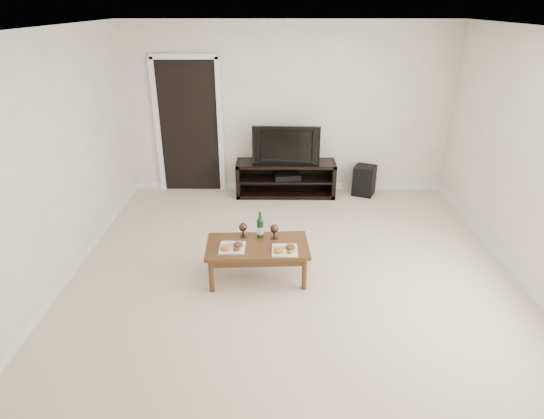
{
  "coord_description": "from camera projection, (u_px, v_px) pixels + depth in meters",
  "views": [
    {
      "loc": [
        -0.19,
        -4.23,
        2.82
      ],
      "look_at": [
        -0.23,
        0.39,
        0.7
      ],
      "focal_mm": 30.0,
      "sensor_mm": 36.0,
      "label": 1
    }
  ],
  "objects": [
    {
      "name": "floor",
      "position": [
        293.0,
        282.0,
        5.02
      ],
      "size": [
        5.5,
        5.5,
        0.0
      ],
      "primitive_type": "plane",
      "color": "beige",
      "rests_on": "ground"
    },
    {
      "name": "back_wall",
      "position": [
        289.0,
        110.0,
        6.99
      ],
      "size": [
        5.0,
        0.04,
        2.6
      ],
      "primitive_type": "cube",
      "color": "beige",
      "rests_on": "ground"
    },
    {
      "name": "ceiling",
      "position": [
        299.0,
        27.0,
        3.92
      ],
      "size": [
        5.0,
        5.5,
        0.04
      ],
      "primitive_type": "cube",
      "color": "white",
      "rests_on": "back_wall"
    },
    {
      "name": "doorway",
      "position": [
        189.0,
        128.0,
        7.09
      ],
      "size": [
        0.9,
        0.02,
        2.05
      ],
      "primitive_type": "cube",
      "color": "black",
      "rests_on": "ground"
    },
    {
      "name": "media_console",
      "position": [
        286.0,
        179.0,
        7.17
      ],
      "size": [
        1.55,
        0.45,
        0.55
      ],
      "primitive_type": "cube",
      "color": "black",
      "rests_on": "ground"
    },
    {
      "name": "television",
      "position": [
        286.0,
        144.0,
        6.93
      ],
      "size": [
        1.03,
        0.18,
        0.59
      ],
      "primitive_type": "imported",
      "rotation": [
        0.0,
        0.0,
        -0.04
      ],
      "color": "black",
      "rests_on": "media_console"
    },
    {
      "name": "av_receiver",
      "position": [
        287.0,
        176.0,
        7.14
      ],
      "size": [
        0.44,
        0.35,
        0.08
      ],
      "primitive_type": "cube",
      "rotation": [
        0.0,
        0.0,
        0.14
      ],
      "color": "black",
      "rests_on": "media_console"
    },
    {
      "name": "subwoofer",
      "position": [
        364.0,
        180.0,
        7.21
      ],
      "size": [
        0.41,
        0.41,
        0.47
      ],
      "primitive_type": "cube",
      "rotation": [
        0.0,
        0.0,
        -0.42
      ],
      "color": "black",
      "rests_on": "ground"
    },
    {
      "name": "coffee_table",
      "position": [
        258.0,
        261.0,
        5.01
      ],
      "size": [
        1.13,
        0.66,
        0.42
      ],
      "primitive_type": "cube",
      "rotation": [
        0.0,
        0.0,
        0.05
      ],
      "color": "brown",
      "rests_on": "ground"
    },
    {
      "name": "plate_left",
      "position": [
        232.0,
        246.0,
        4.83
      ],
      "size": [
        0.27,
        0.27,
        0.07
      ],
      "primitive_type": "cube",
      "color": "white",
      "rests_on": "coffee_table"
    },
    {
      "name": "plate_right",
      "position": [
        285.0,
        248.0,
        4.78
      ],
      "size": [
        0.27,
        0.27,
        0.07
      ],
      "primitive_type": "cube",
      "color": "white",
      "rests_on": "coffee_table"
    },
    {
      "name": "wine_bottle",
      "position": [
        260.0,
        223.0,
        5.01
      ],
      "size": [
        0.07,
        0.07,
        0.35
      ],
      "primitive_type": "cylinder",
      "color": "#0E3414",
      "rests_on": "coffee_table"
    },
    {
      "name": "goblet_left",
      "position": [
        243.0,
        230.0,
        5.05
      ],
      "size": [
        0.09,
        0.09,
        0.17
      ],
      "primitive_type": null,
      "color": "#38291E",
      "rests_on": "coffee_table"
    },
    {
      "name": "goblet_right",
      "position": [
        274.0,
        232.0,
        5.02
      ],
      "size": [
        0.09,
        0.09,
        0.17
      ],
      "primitive_type": null,
      "color": "#38291E",
      "rests_on": "coffee_table"
    }
  ]
}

